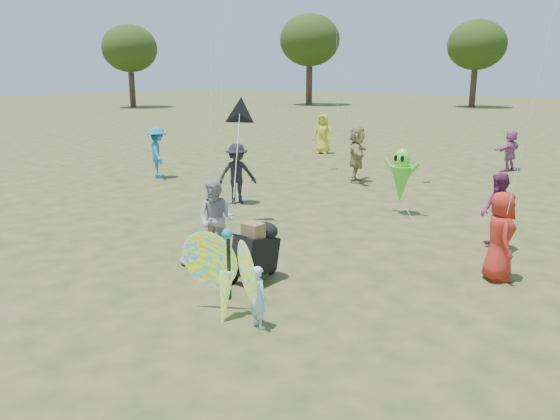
# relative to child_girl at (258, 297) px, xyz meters

# --- Properties ---
(ground) EXTENTS (160.00, 160.00, 0.00)m
(ground) POSITION_rel_child_girl_xyz_m (-1.18, 0.79, -0.47)
(ground) COLOR #51592B
(ground) RESTS_ON ground
(child_girl) EXTENTS (0.39, 0.30, 0.95)m
(child_girl) POSITION_rel_child_girl_xyz_m (0.00, 0.00, 0.00)
(child_girl) COLOR #B3E4FE
(child_girl) RESTS_ON ground
(adult_man) EXTENTS (0.94, 0.84, 1.59)m
(adult_man) POSITION_rel_child_girl_xyz_m (-2.66, 1.85, 0.32)
(adult_man) COLOR #9D9CA2
(adult_man) RESTS_ON ground
(grey_bag) EXTENTS (0.49, 0.40, 0.16)m
(grey_bag) POSITION_rel_child_girl_xyz_m (-2.76, 1.25, -0.40)
(grey_bag) COLOR gray
(grey_bag) RESTS_ON ground
(crowd_a) EXTENTS (0.85, 0.94, 1.62)m
(crowd_a) POSITION_rel_child_girl_xyz_m (2.15, 4.11, 0.33)
(crowd_a) COLOR #B0271C
(crowd_a) RESTS_ON ground
(crowd_b) EXTENTS (1.14, 1.27, 1.70)m
(crowd_b) POSITION_rel_child_girl_xyz_m (-5.48, 5.56, 0.38)
(crowd_b) COLOR black
(crowd_b) RESTS_ON ground
(crowd_d) EXTENTS (1.29, 1.81, 1.88)m
(crowd_d) POSITION_rel_child_girl_xyz_m (-4.41, 10.37, 0.47)
(crowd_d) COLOR #99905E
(crowd_d) RESTS_ON ground
(crowd_e) EXTENTS (0.98, 1.00, 1.63)m
(crowd_e) POSITION_rel_child_girl_xyz_m (1.59, 5.85, 0.34)
(crowd_e) COLOR #6B2351
(crowd_e) RESTS_ON ground
(crowd_g) EXTENTS (0.98, 0.74, 1.80)m
(crowd_g) POSITION_rel_child_girl_xyz_m (-8.99, 15.22, 0.42)
(crowd_g) COLOR gold
(crowd_g) RESTS_ON ground
(crowd_i) EXTENTS (1.33, 1.22, 1.79)m
(crowd_i) POSITION_rel_child_girl_xyz_m (-10.27, 6.74, 0.42)
(crowd_i) COLOR teal
(crowd_i) RESTS_ON ground
(crowd_j) EXTENTS (0.82, 1.51, 1.55)m
(crowd_j) POSITION_rel_child_girl_xyz_m (-0.96, 15.78, 0.30)
(crowd_j) COLOR #B0649F
(crowd_j) RESTS_ON ground
(jogging_stroller) EXTENTS (0.54, 1.06, 1.09)m
(jogging_stroller) POSITION_rel_child_girl_xyz_m (-1.20, 1.39, 0.14)
(jogging_stroller) COLOR black
(jogging_stroller) RESTS_ON ground
(butterfly_kite) EXTENTS (1.74, 0.75, 1.60)m
(butterfly_kite) POSITION_rel_child_girl_xyz_m (-0.59, -0.02, 0.20)
(butterfly_kite) COLOR orange
(butterfly_kite) RESTS_ON ground
(delta_kite_rig) EXTENTS (2.28, 2.56, 1.80)m
(delta_kite_rig) POSITION_rel_child_girl_xyz_m (-4.07, 4.17, 2.18)
(delta_kite_rig) COLOR black
(delta_kite_rig) RESTS_ON ground
(alien_kite) EXTENTS (1.12, 0.69, 1.74)m
(alien_kite) POSITION_rel_child_girl_xyz_m (-1.31, 7.31, 0.50)
(alien_kite) COLOR #5CDE34
(alien_kite) RESTS_ON ground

